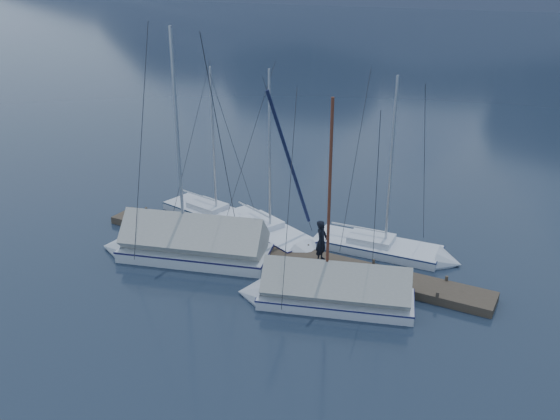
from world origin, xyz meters
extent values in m
plane|color=black|center=(0.00, 0.00, 0.00)|extent=(1000.00, 1000.00, 0.00)
cube|color=#382D23|center=(0.00, 2.00, 0.17)|extent=(18.00, 1.50, 0.34)
cube|color=black|center=(-6.00, 2.00, -0.05)|extent=(3.00, 1.30, 0.30)
cube|color=black|center=(0.00, 2.00, -0.05)|extent=(3.00, 1.30, 0.30)
cube|color=black|center=(6.00, 2.00, -0.05)|extent=(3.00, 1.30, 0.30)
cylinder|color=#382D23|center=(-8.00, 2.70, 0.35)|extent=(0.12, 0.12, 0.35)
cylinder|color=#382D23|center=(-8.00, 1.30, 0.35)|extent=(0.12, 0.12, 0.35)
cylinder|color=#382D23|center=(-5.00, 2.70, 0.35)|extent=(0.12, 0.12, 0.35)
cylinder|color=#382D23|center=(-5.00, 1.30, 0.35)|extent=(0.12, 0.12, 0.35)
cylinder|color=#382D23|center=(-2.00, 2.70, 0.35)|extent=(0.12, 0.12, 0.35)
cylinder|color=#382D23|center=(-2.00, 1.30, 0.35)|extent=(0.12, 0.12, 0.35)
cylinder|color=#382D23|center=(1.00, 2.70, 0.35)|extent=(0.12, 0.12, 0.35)
cylinder|color=#382D23|center=(1.00, 1.30, 0.35)|extent=(0.12, 0.12, 0.35)
cylinder|color=#382D23|center=(4.00, 2.70, 0.35)|extent=(0.12, 0.12, 0.35)
cylinder|color=#382D23|center=(4.00, 1.30, 0.35)|extent=(0.12, 0.12, 0.35)
cylinder|color=#382D23|center=(7.00, 2.70, 0.35)|extent=(0.12, 0.12, 0.35)
cylinder|color=#382D23|center=(7.00, 1.30, 0.35)|extent=(0.12, 0.12, 0.35)
cube|color=silver|center=(-5.16, 4.32, 0.11)|extent=(5.55, 2.74, 0.58)
cube|color=silver|center=(-5.16, 4.32, -0.16)|extent=(4.61, 1.81, 0.27)
cube|color=#162942|center=(-5.16, 4.32, 0.35)|extent=(5.60, 2.77, 0.05)
cone|color=silver|center=(-2.16, 3.74, 0.11)|extent=(1.28, 1.85, 1.70)
cube|color=silver|center=(-5.42, 4.37, 0.53)|extent=(2.06, 1.57, 0.27)
cylinder|color=#B2B7BF|center=(-4.81, 4.25, 3.94)|extent=(0.11, 0.11, 7.08)
cylinder|color=#B2B7BF|center=(-6.03, 4.48, 0.93)|extent=(2.36, 0.53, 0.08)
cylinder|color=#26262B|center=(-3.51, 4.00, 3.94)|extent=(0.53, 2.63, 7.09)
cube|color=white|center=(-1.72, 3.75, 0.11)|extent=(5.77, 3.85, 0.60)
cube|color=white|center=(-1.72, 3.75, -0.16)|extent=(4.68, 2.76, 0.27)
cube|color=#1C1A4E|center=(-1.72, 3.75, 0.37)|extent=(5.82, 3.88, 0.05)
cone|color=white|center=(1.18, 2.51, 0.11)|extent=(1.62, 2.01, 1.76)
cube|color=white|center=(-1.97, 3.86, 0.55)|extent=(2.27, 1.93, 0.27)
cylinder|color=#B2B7BF|center=(-1.38, 3.61, 4.07)|extent=(0.11, 0.11, 7.32)
cylinder|color=#B2B7BF|center=(-2.56, 4.11, 0.96)|extent=(2.30, 1.05, 0.08)
cylinder|color=#26262B|center=(-0.12, 3.07, 4.07)|extent=(1.11, 2.55, 7.33)
cube|color=silver|center=(3.49, 4.56, 0.11)|extent=(5.58, 2.13, 0.60)
cube|color=silver|center=(3.49, 4.56, -0.16)|extent=(4.72, 1.27, 0.27)
cube|color=navy|center=(3.49, 4.56, 0.37)|extent=(5.64, 2.15, 0.05)
cone|color=silver|center=(6.64, 4.74, 0.11)|extent=(1.10, 1.81, 1.76)
cube|color=silver|center=(3.22, 4.55, 0.55)|extent=(1.99, 1.39, 0.27)
cylinder|color=#B2B7BF|center=(3.86, 4.58, 4.07)|extent=(0.11, 0.11, 7.32)
cylinder|color=#B2B7BF|center=(2.58, 4.51, 0.96)|extent=(2.47, 0.22, 0.08)
cylinder|color=#26262B|center=(5.23, 4.66, 4.07)|extent=(0.18, 2.76, 7.33)
cube|color=silver|center=(3.67, -0.44, 0.11)|extent=(6.02, 3.60, 0.60)
cube|color=silver|center=(3.67, -0.44, -0.16)|extent=(4.94, 2.49, 0.27)
cube|color=#19194B|center=(3.67, -0.44, 0.37)|extent=(6.08, 3.64, 0.05)
cone|color=silver|center=(0.57, -1.40, 0.11)|extent=(1.53, 2.15, 1.93)
cylinder|color=#592819|center=(3.32, -0.55, 4.08)|extent=(0.11, 0.11, 7.33)
cylinder|color=#592819|center=(4.55, -0.17, 0.96)|extent=(2.47, 0.83, 0.08)
cylinder|color=#26262B|center=(1.97, -0.96, 4.08)|extent=(0.87, 2.74, 7.34)
cube|color=#9D9C93|center=(3.67, -0.44, 0.78)|extent=(5.76, 3.55, 2.05)
cube|color=silver|center=(-3.14, 0.14, 0.14)|extent=(6.77, 3.92, 0.75)
cube|color=silver|center=(-3.14, 0.14, -0.21)|extent=(5.57, 2.67, 0.34)
cube|color=#191643|center=(-3.14, 0.14, 0.46)|extent=(6.84, 3.96, 0.07)
cone|color=silver|center=(-6.71, -0.86, 0.14)|extent=(1.80, 2.45, 2.19)
cylinder|color=#B2B7BF|center=(-3.58, 0.02, 5.08)|extent=(0.14, 0.14, 9.13)
cylinder|color=#B2B7BF|center=(-2.04, 0.45, 1.20)|extent=(2.80, 0.87, 0.10)
cylinder|color=#26262B|center=(-5.12, -0.41, 5.08)|extent=(0.90, 3.11, 9.14)
cube|color=#A4A399|center=(-3.14, 0.14, 0.97)|extent=(6.47, 3.88, 2.32)
imported|color=black|center=(1.98, 1.92, 1.24)|extent=(0.46, 0.67, 1.79)
camera|label=1|loc=(10.91, -18.24, 11.66)|focal=38.00mm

